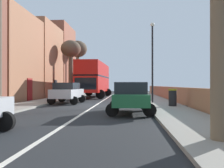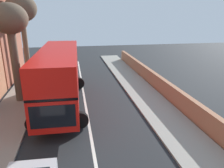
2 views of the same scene
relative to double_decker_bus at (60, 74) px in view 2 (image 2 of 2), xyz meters
name	(u,v)px [view 2 (image 2 of 2)]	position (x,y,z in m)	size (l,w,h in m)	color
double_decker_bus	(60,74)	(0.00, 0.00, 0.00)	(3.76, 10.48, 4.06)	red
street_tree_left_0	(10,24)	(-3.13, 1.31, 3.35)	(2.51, 2.51, 7.01)	brown
street_tree_left_2	(21,11)	(-3.39, 6.95, 4.25)	(2.78, 2.78, 7.96)	brown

